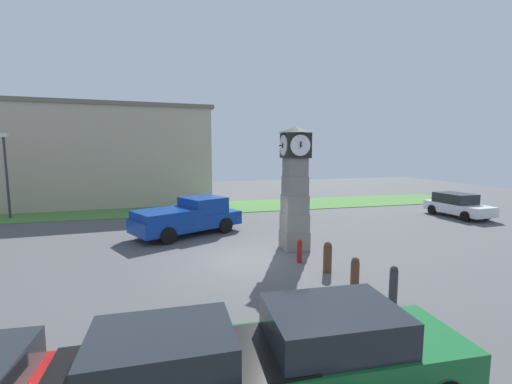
{
  "coord_description": "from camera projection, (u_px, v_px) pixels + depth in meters",
  "views": [
    {
      "loc": [
        -3.11,
        -12.82,
        4.3
      ],
      "look_at": [
        0.9,
        2.36,
        2.38
      ],
      "focal_mm": 24.0,
      "sensor_mm": 36.0,
      "label": 1
    }
  ],
  "objects": [
    {
      "name": "ground_plane",
      "position": [
        249.0,
        259.0,
        13.61
      ],
      "size": [
        69.18,
        69.18,
        0.0
      ],
      "primitive_type": "plane",
      "color": "#4C4C4F"
    },
    {
      "name": "car_end_of_row",
      "position": [
        457.0,
        205.0,
        22.24
      ],
      "size": [
        2.11,
        4.16,
        1.52
      ],
      "color": "silver",
      "rests_on": "ground_plane"
    },
    {
      "name": "warehouse_blue_far",
      "position": [
        107.0,
        155.0,
        28.45
      ],
      "size": [
        16.95,
        9.88,
        7.81
      ],
      "color": "#B7A88E",
      "rests_on": "ground_plane"
    },
    {
      "name": "street_lamp_near_road",
      "position": [
        6.0,
        169.0,
        21.3
      ],
      "size": [
        0.5,
        0.24,
        5.36
      ],
      "color": "#333338",
      "rests_on": "ground_plane"
    },
    {
      "name": "clock_tower",
      "position": [
        295.0,
        189.0,
        14.73
      ],
      "size": [
        1.47,
        1.38,
        5.3
      ],
      "color": "slate",
      "rests_on": "ground_plane"
    },
    {
      "name": "pickup_truck",
      "position": [
        188.0,
        216.0,
        17.51
      ],
      "size": [
        5.84,
        4.4,
        1.85
      ],
      "color": "navy",
      "rests_on": "ground_plane"
    },
    {
      "name": "car_near_tower",
      "position": [
        178.0,
        375.0,
        5.37
      ],
      "size": [
        4.0,
        1.88,
        1.55
      ],
      "color": "black",
      "rests_on": "ground_plane"
    },
    {
      "name": "bollard_near_tower",
      "position": [
        393.0,
        285.0,
        9.53
      ],
      "size": [
        0.23,
        0.23,
        1.12
      ],
      "color": "#333338",
      "rests_on": "ground_plane"
    },
    {
      "name": "bollard_end_row",
      "position": [
        300.0,
        251.0,
        13.13
      ],
      "size": [
        0.21,
        0.21,
        0.92
      ],
      "color": "maroon",
      "rests_on": "ground_plane"
    },
    {
      "name": "bench",
      "position": [
        293.0,
        216.0,
        19.91
      ],
      "size": [
        1.36,
        1.61,
        0.9
      ],
      "color": "brown",
      "rests_on": "ground_plane"
    },
    {
      "name": "car_by_building",
      "position": [
        344.0,
        349.0,
        6.05
      ],
      "size": [
        4.19,
        2.14,
        1.61
      ],
      "color": "#19602D",
      "rests_on": "ground_plane"
    },
    {
      "name": "bollard_mid_row",
      "position": [
        355.0,
        272.0,
        10.75
      ],
      "size": [
        0.27,
        0.27,
        0.99
      ],
      "color": "brown",
      "rests_on": "ground_plane"
    },
    {
      "name": "bollard_far_row",
      "position": [
        328.0,
        257.0,
        12.07
      ],
      "size": [
        0.3,
        0.3,
        1.12
      ],
      "color": "brown",
      "rests_on": "ground_plane"
    },
    {
      "name": "grass_verge_far",
      "position": [
        215.0,
        207.0,
        25.88
      ],
      "size": [
        41.51,
        5.45,
        0.04
      ],
      "primitive_type": "cube",
      "color": "#477A38",
      "rests_on": "ground_plane"
    }
  ]
}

